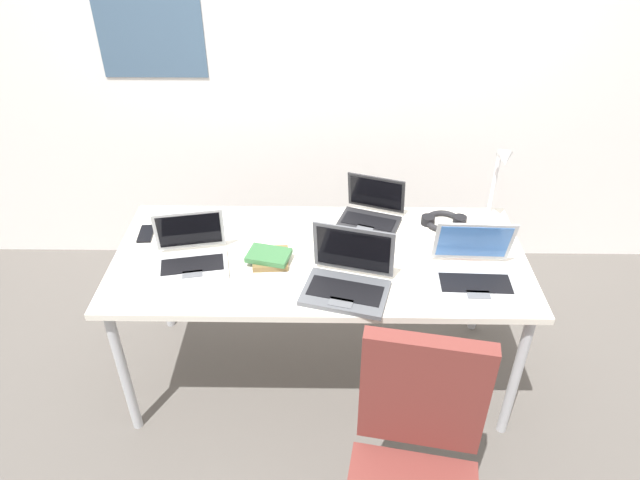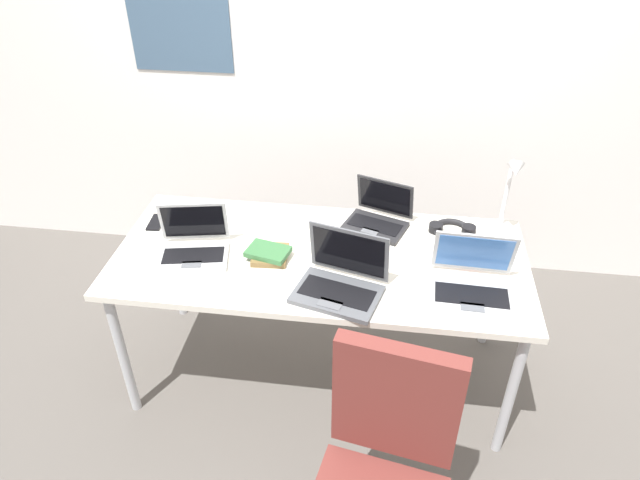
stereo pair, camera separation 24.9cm
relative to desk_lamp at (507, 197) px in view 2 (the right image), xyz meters
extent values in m
plane|color=#56514C|center=(-0.80, -0.28, -0.94)|extent=(12.00, 12.00, 0.00)
cube|color=silver|center=(-0.80, 0.82, 0.36)|extent=(6.00, 0.12, 2.60)
cube|color=silver|center=(-0.80, -0.28, -0.21)|extent=(1.80, 0.80, 0.03)
cylinder|color=#B2B5BA|center=(-1.64, -0.62, -0.58)|extent=(0.04, 0.04, 0.71)
cylinder|color=#B2B5BA|center=(0.04, -0.62, -0.58)|extent=(0.04, 0.04, 0.71)
cylinder|color=#B2B5BA|center=(-1.64, 0.06, -0.58)|extent=(0.04, 0.04, 0.71)
cylinder|color=#B2B5BA|center=(0.04, 0.06, -0.58)|extent=(0.04, 0.04, 0.71)
cylinder|color=white|center=(0.00, 0.03, -0.19)|extent=(0.12, 0.12, 0.02)
cylinder|color=white|center=(0.00, 0.03, -0.01)|extent=(0.02, 0.02, 0.34)
cylinder|color=white|center=(0.00, -0.01, 0.16)|extent=(0.01, 0.08, 0.01)
cone|color=white|center=(0.00, -0.05, 0.16)|extent=(0.07, 0.09, 0.09)
cube|color=#B7BABC|center=(-1.34, -0.38, -0.19)|extent=(0.33, 0.26, 0.02)
cube|color=black|center=(-1.34, -0.38, -0.18)|extent=(0.28, 0.16, 0.00)
cube|color=#595B60|center=(-1.33, -0.45, -0.18)|extent=(0.09, 0.06, 0.00)
cube|color=#B7BABC|center=(-1.36, -0.26, -0.08)|extent=(0.30, 0.10, 0.20)
cube|color=black|center=(-1.36, -0.27, -0.08)|extent=(0.27, 0.08, 0.17)
cube|color=#232326|center=(-0.57, -0.04, -0.19)|extent=(0.32, 0.27, 0.02)
cube|color=black|center=(-0.57, -0.04, -0.18)|extent=(0.26, 0.18, 0.00)
cube|color=#595B60|center=(-0.59, -0.09, -0.18)|extent=(0.09, 0.06, 0.00)
cube|color=#232326|center=(-0.54, 0.07, -0.08)|extent=(0.27, 0.13, 0.19)
cube|color=black|center=(-0.54, 0.07, -0.08)|extent=(0.25, 0.11, 0.16)
cube|color=#515459|center=(-0.70, -0.54, -0.19)|extent=(0.38, 0.31, 0.02)
cube|color=black|center=(-0.70, -0.54, -0.18)|extent=(0.32, 0.20, 0.00)
cube|color=#595B60|center=(-0.71, -0.62, -0.18)|extent=(0.10, 0.07, 0.00)
cube|color=#515459|center=(-0.66, -0.42, -0.06)|extent=(0.33, 0.12, 0.23)
cube|color=black|center=(-0.66, -0.42, -0.06)|extent=(0.30, 0.10, 0.19)
cube|color=#B7BABC|center=(-0.17, -0.49, -0.19)|extent=(0.33, 0.23, 0.02)
cube|color=black|center=(-0.17, -0.49, -0.18)|extent=(0.29, 0.13, 0.00)
cube|color=#595B60|center=(-0.17, -0.56, -0.18)|extent=(0.09, 0.05, 0.00)
cube|color=#B7BABC|center=(-0.16, -0.35, -0.07)|extent=(0.33, 0.08, 0.22)
cube|color=#3F72BF|center=(-0.16, -0.35, -0.07)|extent=(0.29, 0.07, 0.18)
ellipsoid|color=black|center=(-1.33, -0.07, -0.18)|extent=(0.07, 0.10, 0.03)
cube|color=black|center=(-1.60, -0.13, -0.19)|extent=(0.07, 0.14, 0.01)
torus|color=black|center=(-0.22, -0.02, -0.18)|extent=(0.18, 0.18, 0.03)
cylinder|color=black|center=(-0.29, -0.02, -0.18)|extent=(0.06, 0.06, 0.04)
cylinder|color=black|center=(-0.14, -0.02, -0.18)|extent=(0.06, 0.06, 0.04)
cylinder|color=gold|center=(-0.56, -0.31, -0.16)|extent=(0.04, 0.04, 0.06)
cylinder|color=white|center=(-0.56, -0.31, -0.13)|extent=(0.04, 0.04, 0.01)
cube|color=brown|center=(-1.01, -0.32, -0.18)|extent=(0.16, 0.17, 0.03)
cube|color=#336638|center=(-1.02, -0.33, -0.16)|extent=(0.20, 0.16, 0.02)
cylinder|color=#B21E23|center=(-0.16, -0.21, -0.15)|extent=(0.08, 0.08, 0.09)
torus|color=#B21E23|center=(-0.11, -0.21, -0.15)|extent=(0.05, 0.01, 0.05)
cube|color=brown|center=(-0.45, -1.03, -0.21)|extent=(0.42, 0.13, 0.48)
camera|label=1|loc=(-0.77, -2.32, 1.31)|focal=32.58mm
camera|label=2|loc=(-0.52, -2.30, 1.31)|focal=32.58mm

